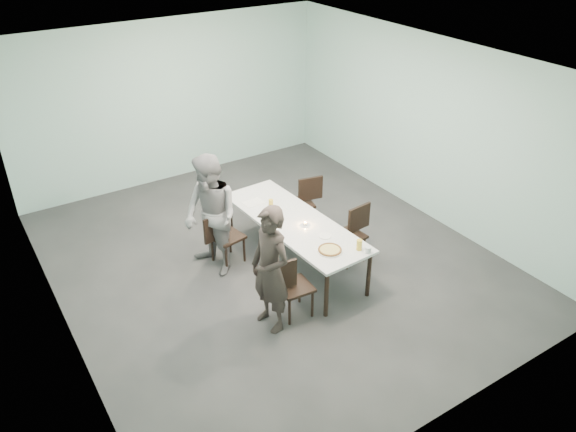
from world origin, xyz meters
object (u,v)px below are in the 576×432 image
diner_far (211,216)px  tealight (305,224)px  table (294,224)px  chair_far_left (223,235)px  beer_glass (359,245)px  chair_far_right (304,199)px  water_tumbler (368,250)px  pizza (330,250)px  diner_near (270,270)px  chair_near_left (289,284)px  chair_near_right (353,230)px  amber_tumbler (271,202)px  side_plate (325,236)px

diner_far → tealight: diner_far is taller
table → chair_far_left: chair_far_left is taller
beer_glass → tealight: (-0.25, 0.90, -0.05)m
chair_far_right → water_tumbler: chair_far_right is taller
diner_far → pizza: bearing=26.1°
table → tealight: size_ratio=47.17×
diner_near → chair_far_right: bearing=128.5°
chair_near_left → tealight: bearing=49.5°
chair_near_right → beer_glass: 0.96m
beer_glass → amber_tumbler: beer_glass is taller
pizza → table: bearing=87.5°
chair_far_right → tealight: chair_far_right is taller
table → chair_near_right: 0.91m
side_plate → tealight: tealight is taller
chair_near_right → chair_far_right: size_ratio=1.00×
side_plate → diner_near: bearing=-160.3°
table → chair_far_left: 1.07m
chair_far_left → amber_tumbler: bearing=-9.0°
chair_near_right → tealight: (-0.76, 0.16, 0.27)m
pizza → water_tumbler: 0.50m
diner_near → diner_far: (-0.07, 1.51, 0.05)m
pizza → diner_far: bearing=125.6°
table → pizza: pizza is taller
beer_glass → tealight: bearing=105.5°
tealight → amber_tumbler: (-0.09, 0.79, 0.02)m
chair_far_right → chair_near_left: bearing=62.8°
pizza → tealight: (0.09, 0.72, 0.00)m
beer_glass → diner_far: bearing=130.3°
side_plate → beer_glass: 0.55m
side_plate → amber_tumbler: bearing=97.5°
water_tumbler → diner_far: bearing=129.3°
chair_far_left → beer_glass: bearing=-65.1°
chair_near_right → tealight: chair_near_right is taller
diner_near → water_tumbler: (1.36, -0.24, -0.06)m
chair_near_left → diner_near: bearing=-170.7°
chair_near_left → pizza: (0.66, 0.04, 0.27)m
chair_near_left → pizza: 0.72m
pizza → side_plate: pizza is taller
table → pizza: 0.92m
chair_far_left → amber_tumbler: chair_far_left is taller
diner_far → water_tumbler: diner_far is taller
chair_far_right → pizza: chair_far_right is taller
table → side_plate: bearing=-78.2°
chair_near_left → chair_far_left: bearing=100.8°
table → chair_near_right: chair_near_right is taller
chair_near_left → amber_tumbler: bearing=71.0°
chair_far_right → chair_far_left: bearing=20.9°
chair_near_right → diner_near: size_ratio=0.51×
chair_near_right → diner_near: 1.95m
diner_near → chair_far_left: bearing=167.8°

